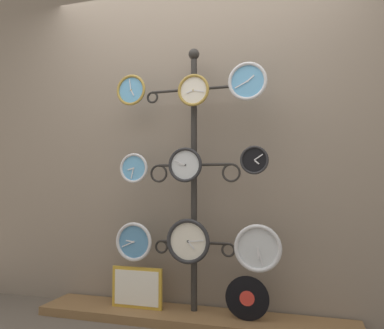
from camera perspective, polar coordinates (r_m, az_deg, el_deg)
The scene contains 14 objects.
shop_wall at distance 2.87m, azimuth 1.20°, elevation 6.11°, with size 4.40×0.04×2.80m.
low_shelf at distance 2.76m, azimuth -0.06°, elevation -22.32°, with size 2.20×0.36×0.06m.
display_stand at distance 2.69m, azimuth 0.31°, elevation -9.37°, with size 0.74×0.44×1.93m.
clock_top_left at distance 2.86m, azimuth -9.23°, elevation 11.11°, with size 0.23×0.04×0.23m.
clock_top_center at distance 2.66m, azimuth 0.25°, elevation 11.23°, with size 0.23×0.04×0.23m.
clock_top_right at distance 2.58m, azimuth 8.47°, elevation 12.41°, with size 0.26×0.04×0.26m.
clock_middle_left at distance 2.75m, azimuth -8.82°, elevation -0.55°, with size 0.22×0.04×0.22m.
clock_middle_center at distance 2.58m, azimuth -1.02°, elevation -0.06°, with size 0.24×0.04×0.24m.
clock_middle_right at distance 2.49m, azimuth 9.49°, elevation 0.66°, with size 0.19×0.04×0.19m.
clock_bottom_left at distance 2.78m, azimuth -8.83°, elevation -11.55°, with size 0.28×0.04×0.28m.
clock_bottom_center at distance 2.59m, azimuth -0.58°, elevation -11.62°, with size 0.31×0.04×0.31m.
clock_bottom_right at distance 2.52m, azimuth 10.00°, elevation -12.45°, with size 0.31×0.04×0.31m.
vinyl_record at distance 2.60m, azimuth 8.40°, elevation -19.52°, with size 0.29×0.01×0.29m.
picture_frame at distance 2.84m, azimuth -8.40°, elevation -18.07°, with size 0.38×0.02×0.29m.
Camera 1 is at (0.75, -2.16, 0.92)m, focal length 35.00 mm.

